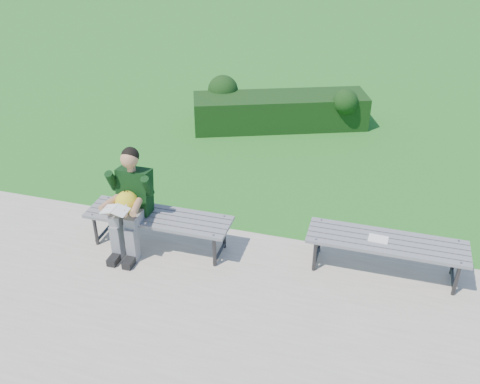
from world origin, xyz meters
TOP-DOWN VIEW (x-y plane):
  - ground at (0.00, 0.00)m, footprint 80.00×80.00m
  - walkway at (0.00, -1.75)m, footprint 30.00×3.50m
  - hedge at (-0.06, 3.52)m, footprint 3.23×1.87m
  - bench_left at (-0.63, -0.60)m, footprint 1.80×0.50m
  - bench_right at (2.08, -0.35)m, footprint 1.80×0.50m
  - seated_boy at (-0.93, -0.70)m, footprint 0.56×0.76m
  - paper_sheet at (1.98, -0.35)m, footprint 0.23×0.17m

SIDE VIEW (x-z plane):
  - ground at x=0.00m, z-range 0.00..0.00m
  - walkway at x=0.00m, z-range 0.00..0.02m
  - hedge at x=-0.06m, z-range -0.08..0.77m
  - bench_left at x=-0.63m, z-range 0.19..0.64m
  - bench_right at x=2.08m, z-range 0.19..0.64m
  - paper_sheet at x=1.98m, z-range 0.47..0.48m
  - seated_boy at x=-0.93m, z-range 0.06..1.37m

